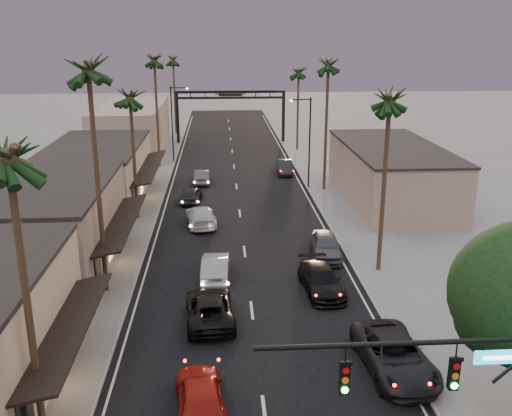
{
  "coord_description": "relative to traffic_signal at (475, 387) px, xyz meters",
  "views": [
    {
      "loc": [
        -1.63,
        -9.9,
        14.99
      ],
      "look_at": [
        0.98,
        30.41,
        2.5
      ],
      "focal_mm": 40.0,
      "sensor_mm": 36.0,
      "label": 1
    }
  ],
  "objects": [
    {
      "name": "oncoming_pickup",
      "position": [
        -8.02,
        13.95,
        -4.33
      ],
      "size": [
        2.85,
        5.57,
        1.51
      ],
      "primitive_type": "imported",
      "rotation": [
        0.0,
        0.0,
        3.21
      ],
      "color": "black",
      "rests_on": "ground"
    },
    {
      "name": "storefront_far",
      "position": [
        -18.69,
        38.0,
        -2.58
      ],
      "size": [
        8.0,
        16.0,
        5.0
      ],
      "primitive_type": "cube",
      "color": "#C6B597",
      "rests_on": "ground"
    },
    {
      "name": "streetlight_right",
      "position": [
        1.23,
        41.0,
        0.25
      ],
      "size": [
        2.13,
        0.3,
        9.0
      ],
      "color": "black",
      "rests_on": "ground"
    },
    {
      "name": "oncoming_dgrey",
      "position": [
        -10.02,
        36.71,
        -4.36
      ],
      "size": [
        2.11,
        4.38,
        1.44
      ],
      "primitive_type": "imported",
      "rotation": [
        0.0,
        0.0,
        3.04
      ],
      "color": "black",
      "rests_on": "ground"
    },
    {
      "name": "sidewalk_left",
      "position": [
        -15.19,
        48.0,
        -5.02
      ],
      "size": [
        5.0,
        92.0,
        0.12
      ],
      "primitive_type": "cube",
      "color": "slate",
      "rests_on": "ground"
    },
    {
      "name": "palm_la",
      "position": [
        -14.29,
        5.0,
        6.36
      ],
      "size": [
        3.2,
        3.2,
        13.2
      ],
      "color": "#38281C",
      "rests_on": "ground"
    },
    {
      "name": "palm_rb",
      "position": [
        2.91,
        40.0,
        7.33
      ],
      "size": [
        3.2,
        3.2,
        14.2
      ],
      "color": "#38281C",
      "rests_on": "ground"
    },
    {
      "name": "storefront_mid",
      "position": [
        -18.69,
        22.0,
        -2.33
      ],
      "size": [
        8.0,
        14.0,
        5.5
      ],
      "primitive_type": "cube",
      "color": "gray",
      "rests_on": "ground"
    },
    {
      "name": "storefront_dist",
      "position": [
        -18.69,
        61.0,
        -2.08
      ],
      "size": [
        8.0,
        20.0,
        6.0
      ],
      "primitive_type": "cube",
      "color": "gray",
      "rests_on": "ground"
    },
    {
      "name": "ground",
      "position": [
        -5.69,
        36.0,
        -5.08
      ],
      "size": [
        200.0,
        200.0,
        0.0
      ],
      "primitive_type": "plane",
      "color": "slate",
      "rests_on": "ground"
    },
    {
      "name": "oncoming_white",
      "position": [
        -8.94,
        30.12,
        -4.31
      ],
      "size": [
        2.8,
        5.52,
        1.53
      ],
      "primitive_type": "imported",
      "rotation": [
        0.0,
        0.0,
        3.27
      ],
      "color": "#BEBEBE",
      "rests_on": "ground"
    },
    {
      "name": "road",
      "position": [
        -5.69,
        41.0,
        -5.08
      ],
      "size": [
        14.0,
        120.0,
        0.02
      ],
      "primitive_type": "cube",
      "color": "black",
      "rests_on": "ground"
    },
    {
      "name": "palm_ld",
      "position": [
        -14.29,
        51.0,
        7.33
      ],
      "size": [
        3.2,
        3.2,
        14.2
      ],
      "color": "#38281C",
      "rests_on": "ground"
    },
    {
      "name": "oncoming_silver",
      "position": [
        -7.73,
        19.45,
        -4.3
      ],
      "size": [
        1.81,
        4.77,
        1.55
      ],
      "primitive_type": "imported",
      "rotation": [
        0.0,
        0.0,
        3.11
      ],
      "color": "gray",
      "rests_on": "ground"
    },
    {
      "name": "palm_lb",
      "position": [
        -14.29,
        18.0,
        8.3
      ],
      "size": [
        3.2,
        3.2,
        15.2
      ],
      "color": "#38281C",
      "rests_on": "ground"
    },
    {
      "name": "oncoming_grey_far",
      "position": [
        -9.21,
        43.55,
        -4.36
      ],
      "size": [
        1.58,
        4.38,
        1.43
      ],
      "primitive_type": "imported",
      "rotation": [
        0.0,
        0.0,
        3.16
      ],
      "color": "#46474B",
      "rests_on": "ground"
    },
    {
      "name": "curbside_grey",
      "position": [
        -0.11,
        22.66,
        -4.25
      ],
      "size": [
        2.29,
        5.01,
        1.67
      ],
      "primitive_type": "imported",
      "rotation": [
        0.0,
        0.0,
        -0.07
      ],
      "color": "#444549",
      "rests_on": "ground"
    },
    {
      "name": "streetlight_left",
      "position": [
        -12.61,
        54.0,
        0.25
      ],
      "size": [
        2.13,
        0.3,
        9.0
      ],
      "color": "black",
      "rests_on": "ground"
    },
    {
      "name": "palm_rc",
      "position": [
        2.91,
        60.0,
        5.39
      ],
      "size": [
        3.2,
        3.2,
        12.2
      ],
      "color": "#38281C",
      "rests_on": "ground"
    },
    {
      "name": "building_right",
      "position": [
        8.31,
        36.0,
        -2.58
      ],
      "size": [
        8.0,
        18.0,
        5.0
      ],
      "primitive_type": "cube",
      "color": "gray",
      "rests_on": "ground"
    },
    {
      "name": "curbside_far",
      "position": [
        -0.19,
        47.11,
        -4.34
      ],
      "size": [
        1.77,
        4.57,
        1.48
      ],
      "primitive_type": "imported",
      "rotation": [
        0.0,
        0.0,
        -0.05
      ],
      "color": "black",
      "rests_on": "ground"
    },
    {
      "name": "sidewalk_right",
      "position": [
        3.81,
        48.0,
        -5.02
      ],
      "size": [
        5.0,
        92.0,
        0.12
      ],
      "primitive_type": "cube",
      "color": "slate",
      "rests_on": "ground"
    },
    {
      "name": "oncoming_red",
      "position": [
        -8.3,
        6.09,
        -4.26
      ],
      "size": [
        2.42,
        4.99,
        1.64
      ],
      "primitive_type": "imported",
      "rotation": [
        0.0,
        0.0,
        3.24
      ],
      "color": "maroon",
      "rests_on": "ground"
    },
    {
      "name": "curbside_near",
      "position": [
        0.51,
        8.61,
        -4.26
      ],
      "size": [
        3.16,
        6.11,
        1.65
      ],
      "primitive_type": "imported",
      "rotation": [
        0.0,
        0.0,
        0.07
      ],
      "color": "black",
      "rests_on": "ground"
    },
    {
      "name": "palm_lc",
      "position": [
        -14.29,
        32.0,
        5.39
      ],
      "size": [
        3.2,
        3.2,
        12.2
      ],
      "color": "#38281C",
      "rests_on": "ground"
    },
    {
      "name": "palm_ra",
      "position": [
        2.91,
        20.0,
        6.36
      ],
      "size": [
        3.2,
        3.2,
        13.2
      ],
      "color": "#38281C",
      "rests_on": "ground"
    },
    {
      "name": "arch",
      "position": [
        -5.69,
        66.0,
        0.45
      ],
      "size": [
        15.2,
        0.4,
        7.27
      ],
      "color": "black",
      "rests_on": "ground"
    },
    {
      "name": "traffic_signal",
      "position": [
        0.0,
        0.0,
        0.0
      ],
      "size": [
        8.51,
        0.22,
        7.8
      ],
      "color": "black",
      "rests_on": "ground"
    },
    {
      "name": "palm_far",
      "position": [
        -13.99,
        74.0,
        6.36
      ],
      "size": [
        3.2,
        3.2,
        13.2
      ],
      "color": "#38281C",
      "rests_on": "ground"
    },
    {
      "name": "curbside_black",
      "position": [
        -1.39,
        17.16,
        -4.33
      ],
      "size": [
        2.51,
        5.35,
        1.51
      ],
      "primitive_type": "imported",
      "rotation": [
        0.0,
        0.0,
        0.08
      ],
      "color": "black",
      "rests_on": "ground"
    }
  ]
}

